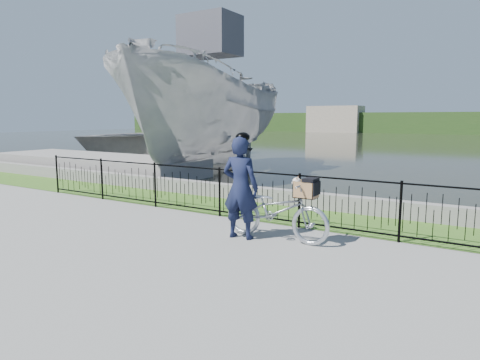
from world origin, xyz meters
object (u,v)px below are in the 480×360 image
Objects in this scene: bicycle_rig at (277,210)px; boat_near at (211,116)px; dock at (95,164)px; boat_far at (163,138)px; cyclist at (240,187)px.

bicycle_rig is 10.22m from boat_near.
boat_far is at bearing 109.34° from dock.
boat_near reaches higher than dock.
boat_near is at bearing 128.72° from cyclist.
boat_far is at bearing 138.57° from bicycle_rig.
cyclist is (10.36, -5.18, 0.64)m from dock.
bicycle_rig is at bearing 22.57° from cyclist.
dock is at bearing 153.43° from cyclist.
cyclist is at bearing -51.28° from boat_near.
bicycle_rig is 0.18× the size of boat_far.
boat_near is at bearing 30.94° from dock.
dock is 0.83× the size of boat_far.
boat_near reaches higher than boat_far.
bicycle_rig reaches higher than dock.
boat_near is 8.06m from boat_far.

